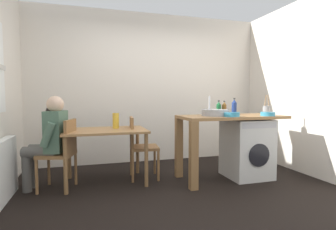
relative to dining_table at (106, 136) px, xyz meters
The scene contains 20 objects.
ground_plane 1.25m from the dining_table, 36.66° to the right, with size 5.46×5.46×0.00m, color black.
wall_back 1.57m from the dining_table, 52.29° to the left, with size 4.60×0.10×2.70m, color silver.
wall_counter_side 3.16m from the dining_table, 11.99° to the right, with size 0.10×3.80×2.70m, color silver.
radiator 1.24m from the dining_table, 163.72° to the right, with size 0.10×0.80×0.70m, color white.
dining_table is the anchor object (origin of this frame).
chair_person_seat 0.58m from the dining_table, 167.75° to the right, with size 0.49×0.49×0.90m.
chair_opposite 0.50m from the dining_table, ahead, with size 0.44×0.44×0.90m.
seated_person 0.71m from the dining_table, behind, with size 0.55×0.54×1.20m.
kitchen_counter 1.58m from the dining_table, 11.86° to the right, with size 1.50×0.68×0.92m.
washing_machine 2.05m from the dining_table, ahead, with size 0.60×0.61×0.86m.
sink_basin 1.56m from the dining_table, 12.25° to the right, with size 0.38×0.38×0.09m, color #9EA0A5.
tap 1.56m from the dining_table, ahead, with size 0.02×0.02×0.28m, color #B2B2B7.
bottle_tall_green 1.71m from the dining_table, ahead, with size 0.07×0.07×0.21m.
bottle_squat_brown 1.80m from the dining_table, ahead, with size 0.07×0.07×0.21m.
bottle_clear_small 1.92m from the dining_table, ahead, with size 0.07×0.07×0.25m.
mixing_bowl 1.75m from the dining_table, 17.71° to the right, with size 0.22×0.22×0.06m.
utensil_crock 2.43m from the dining_table, ahead, with size 0.11×0.11×0.30m.
colander 2.29m from the dining_table, 13.86° to the right, with size 0.20×0.20×0.06m.
vase 0.27m from the dining_table, 33.69° to the left, with size 0.09×0.09×0.22m, color gold.
scissors 1.78m from the dining_table, 13.97° to the right, with size 0.15×0.06×0.01m.
Camera 1 is at (-1.07, -3.08, 1.19)m, focal length 28.42 mm.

